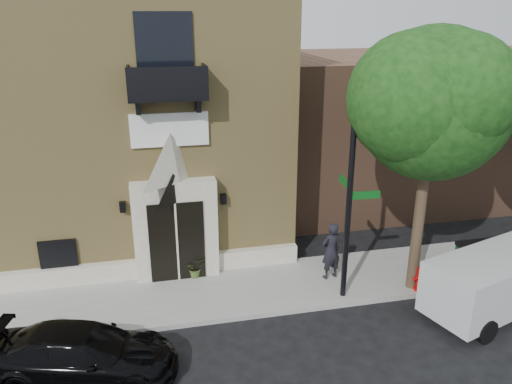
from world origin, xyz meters
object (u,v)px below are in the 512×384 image
fire_hydrant (421,278)px  dumpster (488,262)px  black_sedan (84,354)px  pedestrian_near (331,251)px  cargo_van (500,279)px  street_sign (350,198)px

fire_hydrant → dumpster: size_ratio=0.44×
black_sedan → fire_hydrant: 9.77m
fire_hydrant → pedestrian_near: pedestrian_near is taller
cargo_van → black_sedan: bearing=164.4°
black_sedan → pedestrian_near: pedestrian_near is taller
cargo_van → dumpster: cargo_van is taller
dumpster → pedestrian_near: size_ratio=0.97×
cargo_van → fire_hydrant: bearing=126.6°
street_sign → pedestrian_near: (-0.04, 1.07, -2.16)m
street_sign → cargo_van: bearing=-16.9°
pedestrian_near → fire_hydrant: bearing=136.0°
fire_hydrant → dumpster: dumpster is taller
black_sedan → pedestrian_near: (7.22, 2.94, 0.45)m
cargo_van → street_sign: bearing=142.3°
black_sedan → dumpster: dumpster is taller
dumpster → pedestrian_near: 4.96m
cargo_van → street_sign: 4.92m
street_sign → dumpster: 5.39m
black_sedan → cargo_van: (11.36, 0.35, 0.37)m
black_sedan → cargo_van: size_ratio=0.93×
black_sedan → fire_hydrant: size_ratio=5.42×
fire_hydrant → cargo_van: bearing=-36.1°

